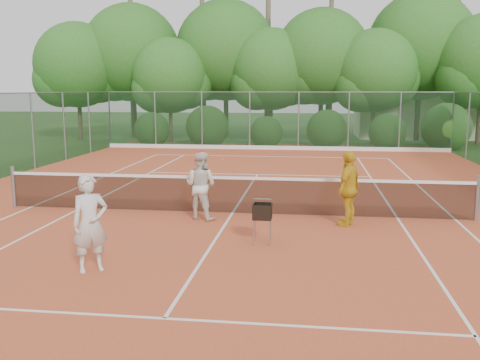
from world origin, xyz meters
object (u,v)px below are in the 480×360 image
player_center_grp (201,185)px  ball_hopper (262,212)px  player_yellow (349,188)px  player_white (90,223)px

player_center_grp → ball_hopper: player_center_grp is taller
player_yellow → ball_hopper: player_yellow is taller
player_yellow → ball_hopper: size_ratio=2.08×
ball_hopper → player_white: bearing=-165.4°
player_center_grp → player_yellow: 3.53m
player_white → player_yellow: bearing=4.3°
ball_hopper → player_center_grp: bearing=109.4°
player_white → player_center_grp: size_ratio=1.00×
player_white → player_yellow: size_ratio=0.97×
player_center_grp → player_yellow: bearing=-2.8°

